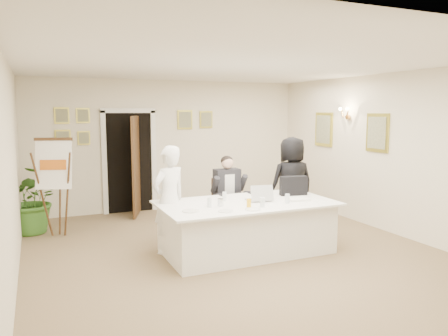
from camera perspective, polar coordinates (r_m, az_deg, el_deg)
name	(u,v)px	position (r m, az deg, el deg)	size (l,w,h in m)	color
floor	(237,254)	(6.70, 1.74, -11.19)	(7.00, 7.00, 0.00)	brown
ceiling	(238,64)	(6.38, 1.84, 13.39)	(6.00, 7.00, 0.02)	white
wall_back	(170,145)	(9.65, -7.10, 3.00)	(6.00, 0.10, 2.80)	white
wall_front	(441,213)	(3.59, 26.45, -5.26)	(6.00, 0.10, 2.80)	white
wall_left	(10,174)	(5.79, -26.15, -0.66)	(0.10, 7.00, 2.80)	white
wall_right	(394,154)	(8.13, 21.31, 1.72)	(0.10, 7.00, 2.80)	white
doorway	(132,164)	(9.31, -11.98, 0.52)	(1.14, 0.86, 2.20)	black
pictures_back_wall	(133,125)	(9.41, -11.80, 5.53)	(3.40, 0.06, 0.80)	gold
pictures_right_wall	(348,131)	(8.97, 15.88, 4.68)	(0.06, 2.20, 0.80)	gold
wall_sconce	(346,113)	(8.92, 15.61, 6.93)	(0.20, 0.30, 0.24)	#BC843C
conference_table	(246,227)	(6.71, 2.94, -7.66)	(2.63, 1.41, 0.78)	silver
seated_man	(228,195)	(7.55, 0.53, -3.56)	(0.60, 0.64, 1.40)	black
flip_chart	(56,192)	(7.92, -21.04, -3.00)	(0.60, 0.45, 1.66)	#3B2912
standing_man	(169,200)	(6.63, -7.17, -4.12)	(0.60, 0.39, 1.63)	white
standing_woman	(292,183)	(7.97, 8.83, -2.00)	(0.82, 0.54, 1.69)	black
potted_palm	(33,199)	(8.38, -23.72, -3.72)	(1.09, 0.95, 1.22)	#336321
laptop	(258,192)	(6.71, 4.48, -3.09)	(0.35, 0.37, 0.28)	#B7BABC
laptop_bag	(293,186)	(7.21, 9.06, -2.30)	(0.45, 0.12, 0.31)	black
paper_stack	(298,199)	(6.84, 9.67, -4.03)	(0.33, 0.23, 0.03)	white
plate_left	(191,211)	(6.01, -4.36, -5.62)	(0.24, 0.24, 0.01)	white
plate_mid	(226,211)	(5.99, 0.23, -5.65)	(0.21, 0.21, 0.01)	white
plate_near	(253,209)	(6.11, 3.76, -5.40)	(0.22, 0.22, 0.01)	white
glass_a	(209,202)	(6.25, -1.92, -4.52)	(0.06, 0.06, 0.14)	silver
glass_b	(262,202)	(6.28, 5.04, -4.48)	(0.07, 0.07, 0.14)	silver
glass_c	(287,199)	(6.58, 8.27, -3.97)	(0.07, 0.07, 0.14)	silver
glass_d	(224,196)	(6.68, 0.06, -3.73)	(0.06, 0.06, 0.14)	silver
oj_glass	(249,203)	(6.21, 3.26, -4.64)	(0.06, 0.06, 0.13)	yellow
steel_jug	(220,202)	(6.31, -0.47, -4.53)	(0.09, 0.09, 0.11)	silver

